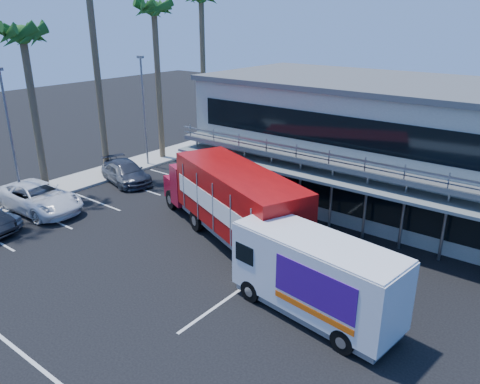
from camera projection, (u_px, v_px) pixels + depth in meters
The scene contains 13 objects.
ground at pixel (178, 291), 19.44m from camera, with size 120.00×120.00×0.00m, color black.
building at pixel (392, 144), 27.44m from camera, with size 22.40×12.00×7.30m.
curb_strip at pixel (86, 179), 32.47m from camera, with size 3.00×32.00×0.16m, color #A5A399.
palm_c at pixel (24, 44), 26.97m from camera, with size 2.80×2.80×10.75m.
palm_e at pixel (154, 18), 33.75m from camera, with size 2.80×2.80×12.25m.
palm_f at pixel (201, 6), 37.72m from camera, with size 2.80×2.80×13.25m.
light_pole_near at pixel (10, 132), 26.76m from camera, with size 0.50×0.25×8.09m.
light_pole_far at pixel (144, 107), 34.13m from camera, with size 0.50×0.25×8.09m.
red_truck at pixel (231, 199), 23.43m from camera, with size 11.49×6.72×3.82m.
white_van at pixel (315, 276), 17.27m from camera, with size 6.83×3.11×3.22m.
parked_car_c at pixel (38, 197), 27.19m from camera, with size 2.72×5.90×1.64m, color white.
parked_car_d at pixel (126, 172), 31.99m from camera, with size 1.98×4.86×1.41m, color #2C2F3B.
parked_car_e at pixel (122, 174), 31.70m from camera, with size 1.63×4.06×1.38m, color slate.
Camera 1 is at (12.34, -11.59, 10.73)m, focal length 35.00 mm.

